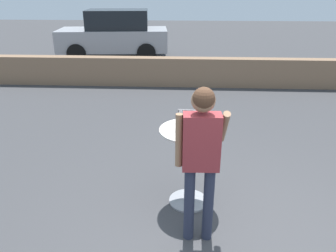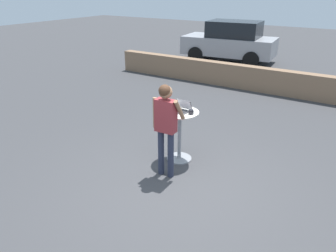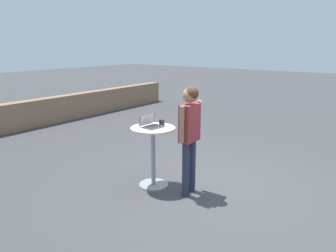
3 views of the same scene
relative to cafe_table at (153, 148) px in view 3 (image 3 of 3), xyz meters
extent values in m
plane|color=#3D3D3F|center=(0.53, -0.87, -0.65)|extent=(50.00, 50.00, 0.00)
cube|color=#84664C|center=(0.53, 5.31, -0.27)|extent=(12.28, 0.35, 0.77)
cylinder|color=gray|center=(0.00, 0.00, -0.64)|extent=(0.49, 0.49, 0.03)
cylinder|color=gray|center=(0.00, 0.00, -0.15)|extent=(0.07, 0.07, 0.96)
cylinder|color=beige|center=(0.00, 0.00, 0.34)|extent=(0.72, 0.72, 0.02)
cube|color=#515156|center=(0.00, -0.01, 0.36)|extent=(0.34, 0.26, 0.02)
cube|color=black|center=(0.00, -0.01, 0.37)|extent=(0.30, 0.21, 0.00)
cube|color=#515156|center=(0.01, 0.14, 0.46)|extent=(0.33, 0.11, 0.19)
cube|color=white|center=(0.01, 0.13, 0.47)|extent=(0.30, 0.09, 0.16)
cylinder|color=#232328|center=(0.24, 0.00, 0.40)|extent=(0.09, 0.09, 0.09)
torus|color=#232328|center=(0.29, 0.00, 0.40)|extent=(0.04, 0.01, 0.04)
cylinder|color=#282D42|center=(0.00, -0.64, -0.22)|extent=(0.11, 0.11, 0.87)
cylinder|color=#282D42|center=(0.20, -0.63, -0.22)|extent=(0.11, 0.11, 0.87)
cube|color=maroon|center=(0.10, -0.63, 0.50)|extent=(0.37, 0.19, 0.57)
sphere|color=#936B4C|center=(0.10, -0.63, 0.92)|extent=(0.23, 0.23, 0.23)
sphere|color=#472D1E|center=(0.10, -0.66, 0.95)|extent=(0.21, 0.21, 0.21)
cylinder|color=#936B4C|center=(-0.12, -0.64, 0.52)|extent=(0.07, 0.07, 0.54)
cylinder|color=#936B4C|center=(0.31, -0.55, 0.63)|extent=(0.08, 0.32, 0.42)
camera|label=1|loc=(-0.07, -3.47, 1.87)|focal=35.00mm
camera|label=2|loc=(2.90, -4.93, 2.54)|focal=35.00mm
camera|label=3|loc=(-3.94, -3.23, 1.65)|focal=35.00mm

